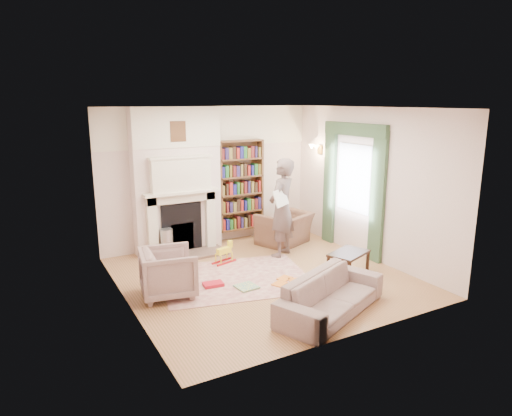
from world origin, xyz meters
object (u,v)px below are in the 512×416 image
armchair_reading (285,228)px  coffee_table (348,265)px  bookcase (240,185)px  sofa (331,295)px  armchair_left (168,273)px  paraffin_heater (167,243)px  rocking_horse (224,253)px  man_reading (282,208)px

armchair_reading → coffee_table: bearing=66.5°
armchair_reading → bookcase: bearing=-69.8°
sofa → armchair_left: bearing=114.1°
armchair_reading → paraffin_heater: size_ratio=1.83×
armchair_reading → coffee_table: 2.10m
armchair_left → sofa: 2.45m
coffee_table → paraffin_heater: (-2.34, 2.47, 0.05)m
paraffin_heater → rocking_horse: 1.16m
sofa → man_reading: size_ratio=1.00×
armchair_reading → man_reading: (-0.45, -0.60, 0.61)m
coffee_table → rocking_horse: coffee_table is taller
armchair_left → man_reading: bearing=-63.8°
bookcase → coffee_table: (0.59, -2.82, -0.95)m
bookcase → armchair_left: (-2.27, -2.06, -0.81)m
bookcase → sofa: bearing=-97.2°
sofa → coffee_table: bearing=17.2°
paraffin_heater → armchair_reading: bearing=-8.8°
armchair_left → sofa: size_ratio=0.43×
man_reading → sofa: bearing=42.6°
bookcase → paraffin_heater: (-1.75, -0.35, -0.90)m
sofa → rocking_horse: size_ratio=4.17×
sofa → man_reading: (0.68, 2.40, 0.66)m
bookcase → sofa: (-0.47, -3.73, -0.90)m
bookcase → coffee_table: 3.04m
man_reading → coffee_table: bearing=72.8°
armchair_left → bookcase: bearing=-38.1°
armchair_left → coffee_table: (2.86, -0.76, -0.14)m
armchair_left → man_reading: man_reading is taller
man_reading → coffee_table: man_reading is taller
man_reading → paraffin_heater: 2.28m
armchair_reading → sofa: armchair_reading is taller
armchair_left → rocking_horse: size_ratio=1.79×
armchair_left → sofa: armchair_left is taller
bookcase → coffee_table: bearing=-78.2°
bookcase → paraffin_heater: size_ratio=3.36×
sofa → paraffin_heater: same height
rocking_horse → man_reading: bearing=-23.1°
bookcase → armchair_left: bookcase is taller
coffee_table → bookcase: bearing=80.5°
armchair_left → paraffin_heater: bearing=-7.5°
bookcase → sofa: bookcase is taller
man_reading → rocking_horse: bearing=-38.2°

